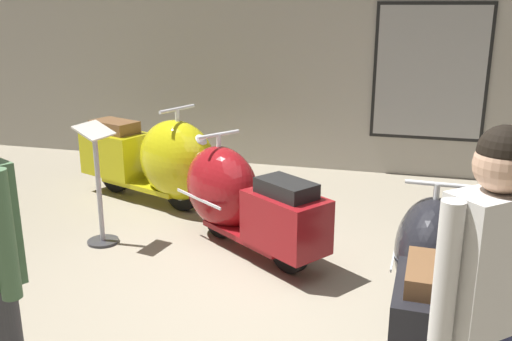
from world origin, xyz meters
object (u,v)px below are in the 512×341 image
(scooter_2, at_px, (430,269))
(info_stanchion, at_px, (99,195))
(scooter_1, at_px, (239,199))
(visitor_0, at_px, (486,296))
(scooter_0, at_px, (157,159))

(scooter_2, xyz_separation_m, info_stanchion, (-2.80, 0.70, 0.03))
(scooter_1, relative_size, info_stanchion, 1.45)
(visitor_0, bearing_deg, scooter_1, -5.23)
(info_stanchion, bearing_deg, visitor_0, -34.37)
(scooter_1, height_order, visitor_0, visitor_0)
(scooter_0, bearing_deg, scooter_1, -15.28)
(scooter_1, distance_m, info_stanchion, 1.25)
(scooter_0, xyz_separation_m, scooter_2, (2.75, -1.80, -0.07))
(scooter_1, xyz_separation_m, scooter_2, (1.58, -0.94, -0.02))
(scooter_1, height_order, scooter_2, scooter_1)
(scooter_0, distance_m, scooter_2, 3.29)
(info_stanchion, bearing_deg, scooter_2, -13.94)
(scooter_1, relative_size, scooter_2, 1.02)
(visitor_0, height_order, info_stanchion, visitor_0)
(scooter_1, height_order, info_stanchion, info_stanchion)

